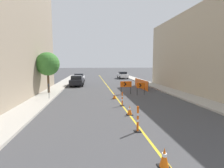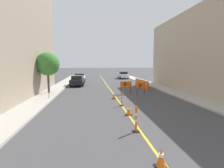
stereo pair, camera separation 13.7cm
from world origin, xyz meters
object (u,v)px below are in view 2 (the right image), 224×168
at_px(parked_car_curb_mid, 80,78).
at_px(street_tree_left_near, 48,64).
at_px(traffic_cone_nearest, 161,158).
at_px(delineator_post_front, 136,121).
at_px(parking_meter_near_curb, 49,88).
at_px(parked_car_curb_near, 77,81).
at_px(traffic_cone_third, 114,96).
at_px(arrow_barricade_primary, 126,85).
at_px(traffic_cone_second, 129,110).
at_px(arrow_barricade_secondary, 141,86).
at_px(parked_car_curb_far, 123,75).
at_px(delineator_post_rear, 122,100).

relative_size(parked_car_curb_mid, street_tree_left_near, 0.98).
distance_m(traffic_cone_nearest, parked_car_curb_mid, 27.85).
relative_size(delineator_post_front, parking_meter_near_curb, 0.94).
height_order(traffic_cone_nearest, parked_car_curb_near, parked_car_curb_near).
xyz_separation_m(parked_car_curb_mid, street_tree_left_near, (-2.53, -12.69, 2.50)).
relative_size(traffic_cone_third, parked_car_curb_near, 0.14).
bearing_deg(parked_car_curb_mid, parking_meter_near_curb, -94.76).
height_order(traffic_cone_third, arrow_barricade_primary, arrow_barricade_primary).
xyz_separation_m(delineator_post_front, arrow_barricade_primary, (1.58, 10.62, 0.48)).
relative_size(traffic_cone_second, parked_car_curb_mid, 0.14).
height_order(traffic_cone_nearest, arrow_barricade_secondary, arrow_barricade_secondary).
bearing_deg(parked_car_curb_far, parking_meter_near_curb, -118.10).
distance_m(traffic_cone_third, street_tree_left_near, 8.30).
xyz_separation_m(parked_car_curb_far, parking_meter_near_curb, (-11.06, -22.61, 0.32)).
xyz_separation_m(traffic_cone_nearest, street_tree_left_near, (-6.94, 14.81, 2.97)).
bearing_deg(arrow_barricade_secondary, parked_car_curb_near, 126.96).
relative_size(parked_car_curb_far, street_tree_left_near, 0.98).
bearing_deg(parked_car_curb_far, traffic_cone_second, -101.56).
height_order(traffic_cone_second, parked_car_curb_near, parked_car_curb_near).
relative_size(traffic_cone_nearest, parking_meter_near_curb, 0.48).
xyz_separation_m(arrow_barricade_secondary, parking_meter_near_curb, (-9.11, -1.39, 0.16)).
distance_m(arrow_barricade_primary, parked_car_curb_near, 9.96).
bearing_deg(delineator_post_front, parked_car_curb_near, 103.02).
bearing_deg(traffic_cone_second, street_tree_left_near, 128.48).
distance_m(traffic_cone_third, parked_car_curb_mid, 16.86).
xyz_separation_m(traffic_cone_second, arrow_barricade_primary, (1.34, 7.80, 0.73)).
height_order(arrow_barricade_secondary, parked_car_curb_near, parked_car_curb_near).
bearing_deg(parking_meter_near_curb, arrow_barricade_secondary, 8.69).
distance_m(arrow_barricade_secondary, parked_car_curb_far, 21.31).
height_order(traffic_cone_second, parking_meter_near_curb, parking_meter_near_curb).
height_order(delineator_post_front, arrow_barricade_secondary, arrow_barricade_secondary).
distance_m(delineator_post_rear, arrow_barricade_secondary, 5.32).
distance_m(traffic_cone_nearest, parking_meter_near_curb, 12.98).
relative_size(arrow_barricade_primary, parked_car_curb_far, 0.33).
height_order(delineator_post_front, parking_meter_near_curb, parking_meter_near_curb).
height_order(arrow_barricade_primary, parked_car_curb_mid, parked_car_curb_mid).
bearing_deg(parking_meter_near_curb, traffic_cone_nearest, -61.73).
height_order(parked_car_curb_mid, parking_meter_near_curb, parked_car_curb_mid).
relative_size(delineator_post_rear, arrow_barricade_secondary, 0.85).
bearing_deg(delineator_post_rear, parked_car_curb_mid, 103.37).
bearing_deg(traffic_cone_second, parked_car_curb_mid, 101.99).
distance_m(delineator_post_front, street_tree_left_near, 13.93).
xyz_separation_m(delineator_post_rear, arrow_barricade_secondary, (2.82, 4.48, 0.48)).
distance_m(delineator_post_front, arrow_barricade_primary, 10.75).
height_order(delineator_post_rear, arrow_barricade_secondary, arrow_barricade_secondary).
bearing_deg(traffic_cone_third, parked_car_curb_near, 112.27).
distance_m(parked_car_curb_near, parked_car_curb_mid, 5.83).
height_order(traffic_cone_third, arrow_barricade_secondary, arrow_barricade_secondary).
height_order(traffic_cone_second, delineator_post_front, delineator_post_front).
bearing_deg(delineator_post_front, arrow_barricade_secondary, 72.88).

